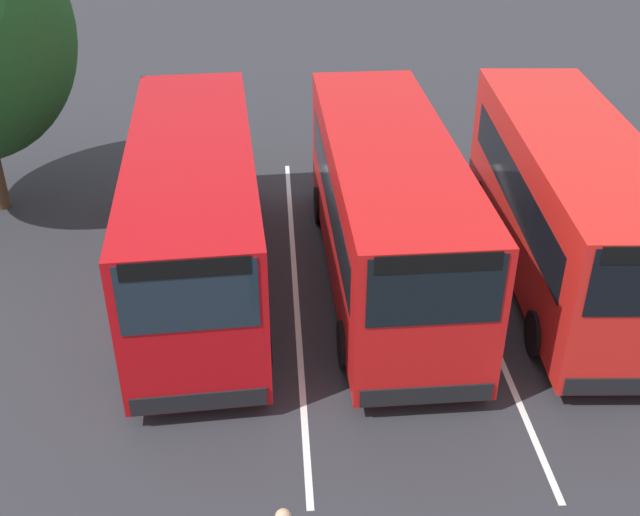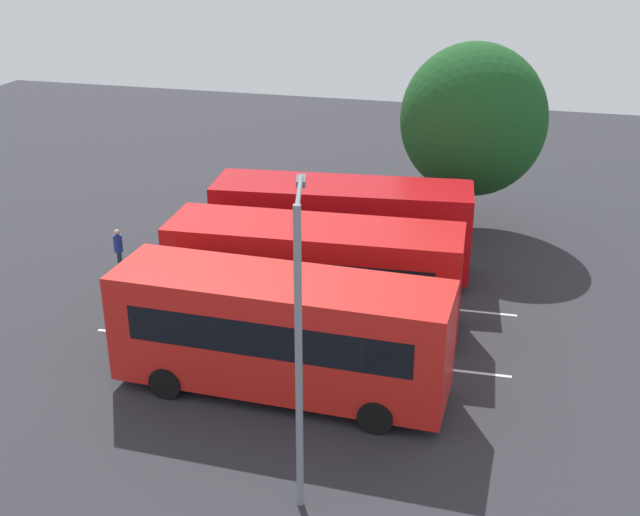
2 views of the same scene
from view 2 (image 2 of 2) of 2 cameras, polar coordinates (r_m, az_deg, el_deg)
ground_plane at (r=26.21m, az=-0.62°, el=-4.57°), size 65.09×65.09×0.00m
bus_far_left at (r=28.99m, az=1.49°, el=2.30°), size 9.34×3.45×3.39m
bus_center_left at (r=25.31m, az=-0.48°, el=-0.97°), size 9.27×3.07×3.39m
bus_center_right at (r=21.88m, az=-2.86°, el=-5.17°), size 9.19×2.82×3.39m
pedestrian at (r=30.29m, az=-14.01°, el=0.75°), size 0.45×0.45×1.66m
street_lamp at (r=16.86m, az=-1.49°, el=-5.62°), size 0.72×2.32×7.14m
depot_tree at (r=33.06m, az=10.73°, el=9.51°), size 5.80×5.22×7.62m
lane_stripe_outer_left at (r=27.88m, az=0.44°, el=-2.74°), size 12.84×0.61×0.01m
lane_stripe_inner_left at (r=24.57m, az=-1.84°, el=-6.63°), size 12.84×0.61×0.01m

